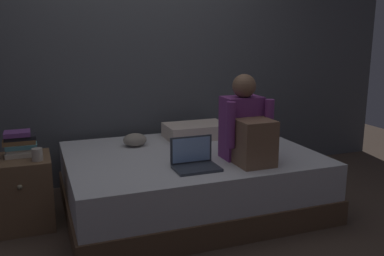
% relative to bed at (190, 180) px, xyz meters
% --- Properties ---
extents(ground_plane, '(8.00, 8.00, 0.00)m').
position_rel_bed_xyz_m(ground_plane, '(-0.20, -0.30, -0.23)').
color(ground_plane, '#47382D').
extents(wall_back, '(5.60, 0.10, 2.70)m').
position_rel_bed_xyz_m(wall_back, '(-0.20, 0.90, 1.12)').
color(wall_back, '#4C4F54').
rests_on(wall_back, ground_plane).
extents(bed, '(2.00, 1.50, 0.48)m').
position_rel_bed_xyz_m(bed, '(0.00, 0.00, 0.00)').
color(bed, brown).
rests_on(bed, ground_plane).
extents(nightstand, '(0.44, 0.46, 0.53)m').
position_rel_bed_xyz_m(nightstand, '(-1.30, 0.12, 0.03)').
color(nightstand, brown).
rests_on(nightstand, ground_plane).
extents(person_sitting, '(0.39, 0.44, 0.66)m').
position_rel_bed_xyz_m(person_sitting, '(0.33, -0.36, 0.49)').
color(person_sitting, '#75337A').
rests_on(person_sitting, bed).
extents(laptop, '(0.32, 0.23, 0.22)m').
position_rel_bed_xyz_m(laptop, '(-0.11, -0.40, 0.30)').
color(laptop, '#333842').
rests_on(laptop, bed).
extents(pillow, '(0.56, 0.36, 0.13)m').
position_rel_bed_xyz_m(pillow, '(0.22, 0.45, 0.31)').
color(pillow, beige).
rests_on(pillow, bed).
extents(book_stack, '(0.24, 0.16, 0.19)m').
position_rel_bed_xyz_m(book_stack, '(-1.29, 0.17, 0.40)').
color(book_stack, beige).
rests_on(book_stack, nightstand).
extents(mug, '(0.08, 0.08, 0.09)m').
position_rel_bed_xyz_m(mug, '(-1.17, -0.00, 0.34)').
color(mug, '#BCB2A3').
rests_on(mug, nightstand).
extents(clothes_pile, '(0.21, 0.19, 0.11)m').
position_rel_bed_xyz_m(clothes_pile, '(-0.37, 0.36, 0.29)').
color(clothes_pile, gray).
rests_on(clothes_pile, bed).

